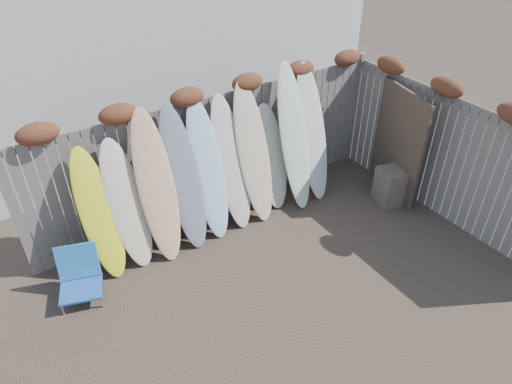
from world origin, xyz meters
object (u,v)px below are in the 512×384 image
wooden_crate (394,186)px  surfboard_0 (99,215)px  beach_chair (79,275)px  lattice_panel (398,144)px

wooden_crate → surfboard_0: surfboard_0 is taller
surfboard_0 → beach_chair: bearing=-150.4°
beach_chair → wooden_crate: 5.14m
wooden_crate → surfboard_0: (-4.60, 1.09, 0.61)m
beach_chair → surfboard_0: bearing=33.2°
wooden_crate → surfboard_0: 4.77m
lattice_panel → surfboard_0: size_ratio=0.99×
surfboard_0 → wooden_crate: bearing=-16.9°
wooden_crate → surfboard_0: bearing=166.6°
beach_chair → surfboard_0: 0.83m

